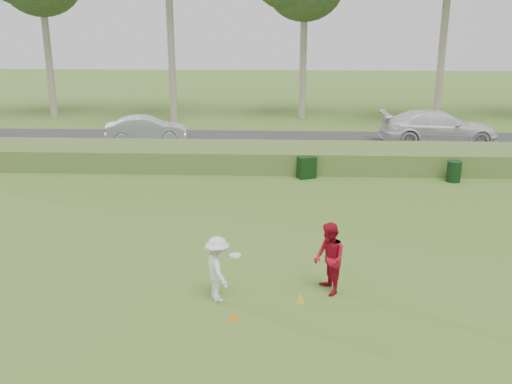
{
  "coord_description": "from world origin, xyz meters",
  "views": [
    {
      "loc": [
        0.75,
        -12.08,
        6.23
      ],
      "look_at": [
        0.0,
        4.0,
        1.3
      ],
      "focal_mm": 40.0,
      "sensor_mm": 36.0,
      "label": 1
    }
  ],
  "objects_px": {
    "car_mid": "(146,129)",
    "car_right": "(438,128)",
    "player_white": "(218,269)",
    "cone_orange": "(233,315)",
    "utility_cabinet": "(307,168)",
    "cone_yellow": "(301,298)",
    "player_red": "(329,259)",
    "trash_bin": "(454,171)"
  },
  "relations": [
    {
      "from": "cone_orange",
      "to": "trash_bin",
      "type": "bearing_deg",
      "value": 55.1
    },
    {
      "from": "player_white",
      "to": "trash_bin",
      "type": "bearing_deg",
      "value": -63.39
    },
    {
      "from": "player_white",
      "to": "trash_bin",
      "type": "relative_size",
      "value": 1.85
    },
    {
      "from": "utility_cabinet",
      "to": "player_red",
      "type": "bearing_deg",
      "value": -112.97
    },
    {
      "from": "cone_yellow",
      "to": "car_right",
      "type": "relative_size",
      "value": 0.04
    },
    {
      "from": "car_right",
      "to": "cone_yellow",
      "type": "bearing_deg",
      "value": 156.0
    },
    {
      "from": "player_red",
      "to": "car_right",
      "type": "xyz_separation_m",
      "value": [
        6.76,
        16.64,
        0.04
      ]
    },
    {
      "from": "cone_orange",
      "to": "car_mid",
      "type": "height_order",
      "value": "car_mid"
    },
    {
      "from": "utility_cabinet",
      "to": "car_mid",
      "type": "bearing_deg",
      "value": 117.86
    },
    {
      "from": "cone_orange",
      "to": "cone_yellow",
      "type": "bearing_deg",
      "value": 30.68
    },
    {
      "from": "player_white",
      "to": "car_right",
      "type": "height_order",
      "value": "car_right"
    },
    {
      "from": "player_white",
      "to": "cone_orange",
      "type": "bearing_deg",
      "value": -179.45
    },
    {
      "from": "player_red",
      "to": "trash_bin",
      "type": "height_order",
      "value": "player_red"
    },
    {
      "from": "utility_cabinet",
      "to": "car_mid",
      "type": "xyz_separation_m",
      "value": [
        -8.02,
        6.37,
        0.29
      ]
    },
    {
      "from": "player_red",
      "to": "cone_yellow",
      "type": "relative_size",
      "value": 8.1
    },
    {
      "from": "player_red",
      "to": "cone_orange",
      "type": "bearing_deg",
      "value": -73.84
    },
    {
      "from": "cone_yellow",
      "to": "car_mid",
      "type": "relative_size",
      "value": 0.05
    },
    {
      "from": "cone_orange",
      "to": "car_mid",
      "type": "xyz_separation_m",
      "value": [
        -6.01,
        17.81,
        0.63
      ]
    },
    {
      "from": "player_white",
      "to": "player_red",
      "type": "height_order",
      "value": "player_red"
    },
    {
      "from": "car_mid",
      "to": "car_right",
      "type": "distance_m",
      "value": 14.91
    },
    {
      "from": "car_right",
      "to": "car_mid",
      "type": "bearing_deg",
      "value": 90.21
    },
    {
      "from": "player_red",
      "to": "utility_cabinet",
      "type": "bearing_deg",
      "value": 163.88
    },
    {
      "from": "car_right",
      "to": "cone_orange",
      "type": "bearing_deg",
      "value": 153.15
    },
    {
      "from": "player_white",
      "to": "car_mid",
      "type": "xyz_separation_m",
      "value": [
        -5.59,
        16.92,
        -0.04
      ]
    },
    {
      "from": "car_mid",
      "to": "car_right",
      "type": "bearing_deg",
      "value": -100.9
    },
    {
      "from": "player_white",
      "to": "cone_yellow",
      "type": "height_order",
      "value": "player_white"
    },
    {
      "from": "car_right",
      "to": "player_red",
      "type": "bearing_deg",
      "value": 157.3
    },
    {
      "from": "player_white",
      "to": "utility_cabinet",
      "type": "distance_m",
      "value": 10.83
    },
    {
      "from": "player_red",
      "to": "cone_orange",
      "type": "distance_m",
      "value": 2.65
    },
    {
      "from": "cone_orange",
      "to": "utility_cabinet",
      "type": "distance_m",
      "value": 11.63
    },
    {
      "from": "utility_cabinet",
      "to": "player_white",
      "type": "bearing_deg",
      "value": -126.66
    },
    {
      "from": "car_mid",
      "to": "car_right",
      "type": "height_order",
      "value": "car_right"
    },
    {
      "from": "cone_yellow",
      "to": "car_mid",
      "type": "distance_m",
      "value": 18.53
    },
    {
      "from": "trash_bin",
      "to": "car_mid",
      "type": "xyz_separation_m",
      "value": [
        -13.82,
        6.63,
        0.31
      ]
    },
    {
      "from": "cone_yellow",
      "to": "trash_bin",
      "type": "relative_size",
      "value": 0.26
    },
    {
      "from": "cone_orange",
      "to": "car_right",
      "type": "bearing_deg",
      "value": 63.73
    },
    {
      "from": "cone_yellow",
      "to": "player_red",
      "type": "bearing_deg",
      "value": 37.66
    },
    {
      "from": "car_mid",
      "to": "car_right",
      "type": "xyz_separation_m",
      "value": [
        14.91,
        0.21,
        0.17
      ]
    },
    {
      "from": "player_red",
      "to": "utility_cabinet",
      "type": "distance_m",
      "value": 10.07
    },
    {
      "from": "player_white",
      "to": "player_red",
      "type": "bearing_deg",
      "value": -104.01
    },
    {
      "from": "player_white",
      "to": "car_right",
      "type": "relative_size",
      "value": 0.26
    },
    {
      "from": "cone_yellow",
      "to": "car_right",
      "type": "bearing_deg",
      "value": 66.58
    }
  ]
}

